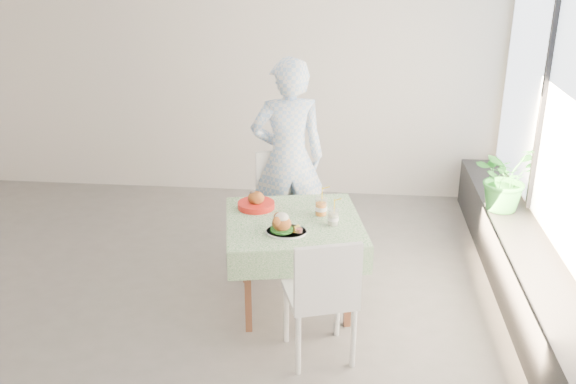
# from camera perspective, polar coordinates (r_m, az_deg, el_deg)

# --- Properties ---
(floor) EXTENTS (6.00, 6.00, 0.00)m
(floor) POSITION_cam_1_polar(r_m,az_deg,el_deg) (5.52, -9.26, -9.10)
(floor) COLOR #625F5D
(floor) RESTS_ON ground
(wall_back) EXTENTS (6.00, 0.02, 2.80)m
(wall_back) POSITION_cam_1_polar(r_m,az_deg,el_deg) (7.34, -4.99, 10.52)
(wall_back) COLOR silver
(wall_back) RESTS_ON ground
(wall_front) EXTENTS (6.00, 0.02, 2.80)m
(wall_front) POSITION_cam_1_polar(r_m,az_deg,el_deg) (2.84, -23.82, -9.76)
(wall_front) COLOR silver
(wall_front) RESTS_ON ground
(window_ledge) EXTENTS (0.40, 4.80, 0.50)m
(window_ledge) POSITION_cam_1_polar(r_m,az_deg,el_deg) (5.43, 20.77, -7.87)
(window_ledge) COLOR black
(window_ledge) RESTS_ON ground
(cafe_table) EXTENTS (1.22, 1.22, 0.74)m
(cafe_table) POSITION_cam_1_polar(r_m,az_deg,el_deg) (5.15, 0.50, -5.35)
(cafe_table) COLOR brown
(cafe_table) RESTS_ON ground
(chair_far) EXTENTS (0.59, 0.59, 0.99)m
(chair_far) POSITION_cam_1_polar(r_m,az_deg,el_deg) (5.93, -0.24, -3.21)
(chair_far) COLOR white
(chair_far) RESTS_ON ground
(chair_near) EXTENTS (0.57, 0.57, 0.96)m
(chair_near) POSITION_cam_1_polar(r_m,az_deg,el_deg) (4.61, 2.82, -11.23)
(chair_near) COLOR white
(chair_near) RESTS_ON ground
(diner) EXTENTS (0.77, 0.60, 1.86)m
(diner) POSITION_cam_1_polar(r_m,az_deg,el_deg) (5.84, 0.01, 2.97)
(diner) COLOR #92B9E9
(diner) RESTS_ON ground
(main_dish) EXTENTS (0.31, 0.31, 0.16)m
(main_dish) POSITION_cam_1_polar(r_m,az_deg,el_deg) (4.79, -0.36, -3.06)
(main_dish) COLOR white
(main_dish) RESTS_ON cafe_table
(juice_cup_orange) EXTENTS (0.10, 0.10, 0.28)m
(juice_cup_orange) POSITION_cam_1_polar(r_m,az_deg,el_deg) (5.10, 2.95, -1.37)
(juice_cup_orange) COLOR white
(juice_cup_orange) RESTS_ON cafe_table
(juice_cup_lemonade) EXTENTS (0.09, 0.09, 0.25)m
(juice_cup_lemonade) POSITION_cam_1_polar(r_m,az_deg,el_deg) (4.93, 4.05, -2.28)
(juice_cup_lemonade) COLOR white
(juice_cup_lemonade) RESTS_ON cafe_table
(second_dish) EXTENTS (0.30, 0.30, 0.14)m
(second_dish) POSITION_cam_1_polar(r_m,az_deg,el_deg) (5.24, -2.85, -0.98)
(second_dish) COLOR red
(second_dish) RESTS_ON cafe_table
(potted_plant) EXTENTS (0.74, 0.73, 0.62)m
(potted_plant) POSITION_cam_1_polar(r_m,az_deg,el_deg) (6.06, 18.75, 1.28)
(potted_plant) COLOR #277534
(potted_plant) RESTS_ON window_ledge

